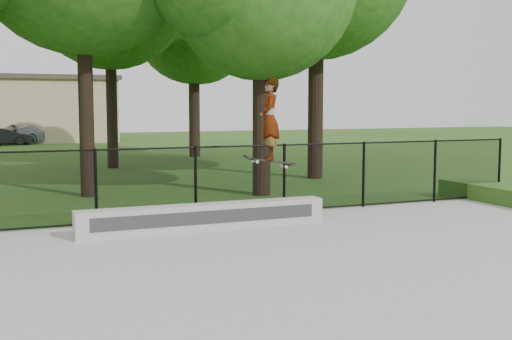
% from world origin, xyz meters
% --- Properties ---
extents(ground, '(100.00, 100.00, 0.00)m').
position_xyz_m(ground, '(0.00, 0.00, 0.00)').
color(ground, '#2D5117').
rests_on(ground, ground).
extents(concrete_slab, '(14.00, 12.00, 0.06)m').
position_xyz_m(concrete_slab, '(0.00, 0.00, 0.03)').
color(concrete_slab, '#969792').
rests_on(concrete_slab, ground).
extents(grind_ledge, '(4.75, 0.40, 0.49)m').
position_xyz_m(grind_ledge, '(-0.20, 4.70, 0.30)').
color(grind_ledge, '#A3A49F').
rests_on(grind_ledge, concrete_slab).
extents(car_b, '(2.93, 1.45, 1.02)m').
position_xyz_m(car_b, '(-3.05, 34.69, 0.51)').
color(car_b, black).
rests_on(car_b, ground).
extents(car_c, '(4.35, 3.14, 1.26)m').
position_xyz_m(car_c, '(-0.60, 35.87, 0.63)').
color(car_c, gray).
rests_on(car_c, ground).
extents(skater_airborne, '(0.84, 0.66, 1.70)m').
position_xyz_m(skater_airborne, '(1.04, 4.52, 2.08)').
color(skater_airborne, black).
rests_on(skater_airborne, ground).
extents(chainlink_fence, '(16.06, 0.06, 1.50)m').
position_xyz_m(chainlink_fence, '(0.00, 5.90, 0.81)').
color(chainlink_fence, black).
rests_on(chainlink_fence, concrete_slab).
extents(distant_building, '(12.40, 6.40, 4.30)m').
position_xyz_m(distant_building, '(-2.00, 38.00, 2.16)').
color(distant_building, tan).
rests_on(distant_building, ground).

